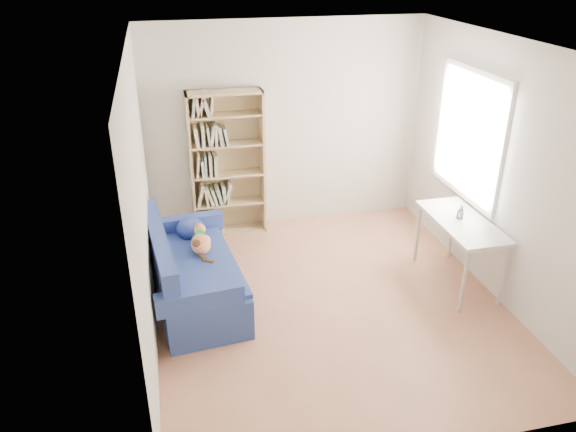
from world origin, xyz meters
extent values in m
plane|color=#AE6E4E|center=(0.00, 0.00, 0.00)|extent=(4.00, 4.00, 0.00)
cube|color=silver|center=(0.00, 2.00, 1.30)|extent=(3.50, 0.04, 2.60)
cube|color=silver|center=(0.00, -2.00, 1.30)|extent=(3.50, 0.04, 2.60)
cube|color=silver|center=(-1.75, 0.00, 1.30)|extent=(0.04, 4.00, 2.60)
cube|color=silver|center=(1.75, 0.00, 1.30)|extent=(0.04, 4.00, 2.60)
cube|color=white|center=(0.00, 0.00, 2.60)|extent=(3.50, 4.00, 0.04)
cube|color=white|center=(1.75, 0.60, 1.50)|extent=(0.01, 1.20, 1.30)
cube|color=navy|center=(-1.33, 0.35, 0.21)|extent=(0.97, 1.75, 0.42)
cube|color=navy|center=(-1.66, 0.35, 0.62)|extent=(0.33, 1.69, 0.41)
cube|color=navy|center=(-1.33, 1.12, 0.51)|extent=(0.80, 0.23, 0.19)
cube|color=navy|center=(-1.33, -0.41, 0.51)|extent=(0.80, 0.23, 0.19)
cube|color=navy|center=(-1.31, 0.35, 0.44)|extent=(0.94, 1.62, 0.05)
ellipsoid|color=#2F4398|center=(-1.32, 0.95, 0.54)|extent=(0.31, 0.34, 0.23)
ellipsoid|color=#B73E15|center=(-1.24, 0.56, 0.54)|extent=(0.21, 0.38, 0.15)
ellipsoid|color=silver|center=(-1.18, 0.67, 0.52)|extent=(0.12, 0.16, 0.09)
ellipsoid|color=#351F0E|center=(-1.26, 0.51, 0.57)|extent=(0.13, 0.19, 0.07)
sphere|color=#B73E15|center=(-1.22, 0.83, 0.57)|extent=(0.13, 0.13, 0.13)
cone|color=#B73E15|center=(-1.24, 0.86, 0.64)|extent=(0.06, 0.06, 0.07)
cone|color=#B73E15|center=(-1.24, 0.80, 0.64)|extent=(0.05, 0.06, 0.07)
cylinder|color=green|center=(-1.22, 0.76, 0.56)|extent=(0.10, 0.04, 0.10)
cylinder|color=#351F0E|center=(-1.26, 0.34, 0.51)|extent=(0.09, 0.15, 0.05)
cube|color=tan|center=(-1.21, 1.84, 0.91)|extent=(0.03, 0.28, 1.82)
cube|color=tan|center=(-0.33, 1.84, 0.91)|extent=(0.03, 0.28, 1.82)
cube|color=tan|center=(-0.77, 1.84, 1.81)|extent=(0.91, 0.28, 0.03)
cube|color=tan|center=(-0.77, 1.84, 0.01)|extent=(0.91, 0.28, 0.03)
cube|color=tan|center=(-0.77, 1.97, 0.91)|extent=(0.91, 0.02, 1.82)
cube|color=white|center=(1.46, 0.07, 0.73)|extent=(0.53, 1.16, 0.04)
cylinder|color=silver|center=(1.68, 0.60, 0.35)|extent=(0.04, 0.04, 0.71)
cylinder|color=silver|center=(1.68, -0.47, 0.35)|extent=(0.04, 0.04, 0.71)
cylinder|color=silver|center=(1.25, 0.60, 0.35)|extent=(0.04, 0.04, 0.71)
cylinder|color=silver|center=(1.25, -0.47, 0.35)|extent=(0.04, 0.04, 0.71)
cylinder|color=white|center=(1.47, 0.13, 0.79)|extent=(0.08, 0.08, 0.09)
camera|label=1|loc=(-1.50, -4.66, 3.36)|focal=35.00mm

